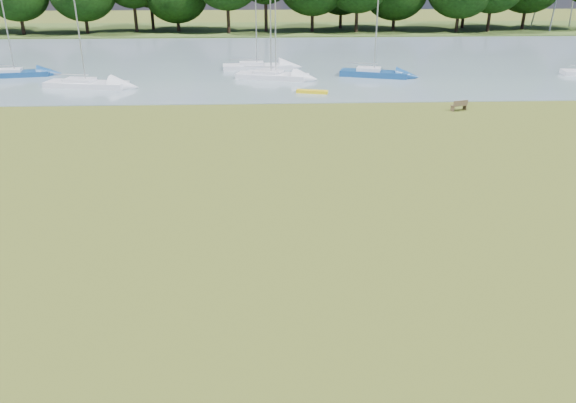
{
  "coord_description": "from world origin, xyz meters",
  "views": [
    {
      "loc": [
        -2.64,
        -21.96,
        10.66
      ],
      "look_at": [
        -1.76,
        -2.0,
        1.96
      ],
      "focal_mm": 35.0,
      "sensor_mm": 36.0,
      "label": 1
    }
  ],
  "objects_px": {
    "riverbank_bench": "(459,105)",
    "sailboat_5": "(256,65)",
    "kayak": "(312,92)",
    "sailboat_3": "(270,74)",
    "sailboat_8": "(85,82)",
    "sailboat_7": "(373,71)",
    "sailboat_0": "(14,72)",
    "sailboat_4": "(275,73)"
  },
  "relations": [
    {
      "from": "sailboat_0",
      "to": "sailboat_5",
      "type": "xyz_separation_m",
      "value": [
        23.48,
        2.96,
        -0.02
      ]
    },
    {
      "from": "sailboat_3",
      "to": "sailboat_4",
      "type": "height_order",
      "value": "sailboat_4"
    },
    {
      "from": "kayak",
      "to": "sailboat_3",
      "type": "xyz_separation_m",
      "value": [
        -3.47,
        6.24,
        0.32
      ]
    },
    {
      "from": "sailboat_0",
      "to": "sailboat_5",
      "type": "height_order",
      "value": "sailboat_5"
    },
    {
      "from": "sailboat_3",
      "to": "sailboat_4",
      "type": "bearing_deg",
      "value": 67.59
    },
    {
      "from": "sailboat_3",
      "to": "sailboat_7",
      "type": "distance_m",
      "value": 10.02
    },
    {
      "from": "sailboat_8",
      "to": "kayak",
      "type": "bearing_deg",
      "value": 1.53
    },
    {
      "from": "riverbank_bench",
      "to": "sailboat_0",
      "type": "bearing_deg",
      "value": 139.61
    },
    {
      "from": "kayak",
      "to": "sailboat_4",
      "type": "bearing_deg",
      "value": 127.81
    },
    {
      "from": "sailboat_0",
      "to": "sailboat_7",
      "type": "xyz_separation_m",
      "value": [
        34.86,
        -1.62,
        0.07
      ]
    },
    {
      "from": "sailboat_3",
      "to": "sailboat_8",
      "type": "distance_m",
      "value": 16.82
    },
    {
      "from": "sailboat_0",
      "to": "sailboat_4",
      "type": "distance_m",
      "value": 25.41
    },
    {
      "from": "riverbank_bench",
      "to": "sailboat_7",
      "type": "height_order",
      "value": "sailboat_7"
    },
    {
      "from": "riverbank_bench",
      "to": "sailboat_5",
      "type": "xyz_separation_m",
      "value": [
        -15.53,
        17.84,
        0.08
      ]
    },
    {
      "from": "kayak",
      "to": "sailboat_5",
      "type": "relative_size",
      "value": 0.29
    },
    {
      "from": "kayak",
      "to": "sailboat_5",
      "type": "xyz_separation_m",
      "value": [
        -4.86,
        11.6,
        0.3
      ]
    },
    {
      "from": "sailboat_5",
      "to": "sailboat_8",
      "type": "relative_size",
      "value": 1.12
    },
    {
      "from": "sailboat_0",
      "to": "sailboat_5",
      "type": "distance_m",
      "value": 23.67
    },
    {
      "from": "riverbank_bench",
      "to": "sailboat_4",
      "type": "relative_size",
      "value": 0.15
    },
    {
      "from": "kayak",
      "to": "sailboat_4",
      "type": "height_order",
      "value": "sailboat_4"
    },
    {
      "from": "riverbank_bench",
      "to": "sailboat_8",
      "type": "distance_m",
      "value": 32.14
    },
    {
      "from": "kayak",
      "to": "sailboat_3",
      "type": "bearing_deg",
      "value": 133.14
    },
    {
      "from": "sailboat_4",
      "to": "kayak",
      "type": "bearing_deg",
      "value": -44.89
    },
    {
      "from": "sailboat_8",
      "to": "sailboat_3",
      "type": "bearing_deg",
      "value": 20.96
    },
    {
      "from": "sailboat_5",
      "to": "sailboat_8",
      "type": "bearing_deg",
      "value": -154.32
    },
    {
      "from": "sailboat_3",
      "to": "sailboat_5",
      "type": "bearing_deg",
      "value": 120.6
    },
    {
      "from": "kayak",
      "to": "sailboat_8",
      "type": "height_order",
      "value": "sailboat_8"
    },
    {
      "from": "sailboat_8",
      "to": "sailboat_4",
      "type": "bearing_deg",
      "value": 22.6
    },
    {
      "from": "sailboat_3",
      "to": "sailboat_5",
      "type": "distance_m",
      "value": 5.54
    },
    {
      "from": "sailboat_5",
      "to": "riverbank_bench",
      "type": "bearing_deg",
      "value": -51.99
    },
    {
      "from": "sailboat_0",
      "to": "sailboat_8",
      "type": "height_order",
      "value": "sailboat_0"
    },
    {
      "from": "riverbank_bench",
      "to": "sailboat_3",
      "type": "distance_m",
      "value": 18.86
    },
    {
      "from": "sailboat_0",
      "to": "sailboat_4",
      "type": "relative_size",
      "value": 0.9
    },
    {
      "from": "riverbank_bench",
      "to": "kayak",
      "type": "distance_m",
      "value": 12.36
    },
    {
      "from": "sailboat_3",
      "to": "riverbank_bench",
      "type": "bearing_deg",
      "value": -25.38
    },
    {
      "from": "riverbank_bench",
      "to": "sailboat_7",
      "type": "xyz_separation_m",
      "value": [
        -4.15,
        13.26,
        0.17
      ]
    },
    {
      "from": "sailboat_3",
      "to": "sailboat_7",
      "type": "height_order",
      "value": "sailboat_7"
    },
    {
      "from": "kayak",
      "to": "sailboat_5",
      "type": "bearing_deg",
      "value": 126.8
    },
    {
      "from": "sailboat_0",
      "to": "sailboat_5",
      "type": "relative_size",
      "value": 0.9
    },
    {
      "from": "sailboat_3",
      "to": "sailboat_7",
      "type": "bearing_deg",
      "value": 20.52
    },
    {
      "from": "riverbank_bench",
      "to": "sailboat_4",
      "type": "distance_m",
      "value": 18.91
    },
    {
      "from": "riverbank_bench",
      "to": "sailboat_5",
      "type": "relative_size",
      "value": 0.15
    }
  ]
}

